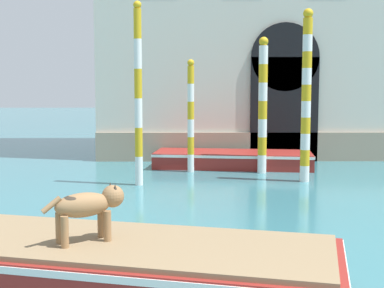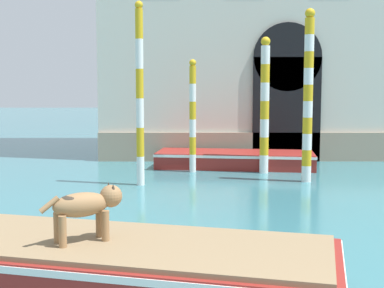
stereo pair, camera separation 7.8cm
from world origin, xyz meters
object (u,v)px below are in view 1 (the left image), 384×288
Objects in this scene: boat_foreground at (86,264)px; mooring_pole_1 at (191,116)px; boat_moored_near_palazzo at (233,159)px; mooring_pole_2 at (138,94)px; mooring_pole_0 at (306,96)px; mooring_pole_3 at (263,105)px; dog_on_deck at (89,205)px.

boat_foreground is 9.37m from mooring_pole_1.
boat_moored_near_palazzo is 1.09× the size of mooring_pole_2.
mooring_pole_3 is at bearing 122.67° from mooring_pole_0.
boat_foreground is at bearing -98.25° from mooring_pole_1.
mooring_pole_2 reaches higher than boat_foreground.
mooring_pole_1 is 0.71× the size of mooring_pole_2.
mooring_pole_3 reaches higher than mooring_pole_1.
mooring_pole_1 is 2.10m from mooring_pole_3.
boat_moored_near_palazzo is 1.12× the size of mooring_pole_0.
boat_foreground is 1.95× the size of mooring_pole_1.
boat_foreground is 1.42× the size of mooring_pole_0.
dog_on_deck is at bearing -45.75° from boat_foreground.
mooring_pole_0 is at bearing -49.02° from boat_moored_near_palazzo.
mooring_pole_0 is at bearing 74.07° from boat_foreground.
mooring_pole_0 reaches higher than mooring_pole_1.
dog_on_deck is at bearing -110.03° from mooring_pole_3.
mooring_pole_0 reaches higher than dog_on_deck.
mooring_pole_3 is (3.39, 1.91, -0.34)m from mooring_pole_2.
boat_moored_near_palazzo is at bearing 34.34° from mooring_pole_1.
dog_on_deck is 0.20× the size of mooring_pole_2.
mooring_pole_0 is at bearing 6.19° from mooring_pole_2.
boat_foreground is at bearing -119.74° from mooring_pole_0.
boat_foreground is 7.05× the size of dog_on_deck.
dog_on_deck is at bearing -89.48° from mooring_pole_2.
mooring_pole_3 is at bearing -47.87° from boat_moored_near_palazzo.
dog_on_deck reaches higher than boat_moored_near_palazzo.
mooring_pole_2 is at bearing 60.38° from dog_on_deck.
mooring_pole_0 is at bearing -28.59° from mooring_pole_1.
mooring_pole_1 reaches higher than dog_on_deck.
mooring_pole_2 is at bearing -150.61° from mooring_pole_3.
mooring_pole_0 is 1.15× the size of mooring_pole_3.
mooring_pole_2 reaches higher than mooring_pole_0.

